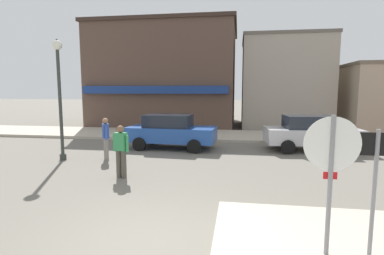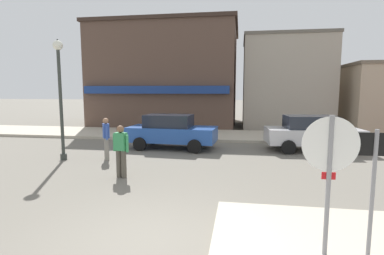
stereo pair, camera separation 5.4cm
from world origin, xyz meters
TOP-DOWN VIEW (x-y plane):
  - ground_plane at (0.00, 0.00)m, footprint 160.00×160.00m
  - kerb_far at (0.00, 12.46)m, footprint 80.00×4.00m
  - stop_sign at (2.77, -0.09)m, footprint 0.82×0.07m
  - one_way_sign at (3.40, -0.07)m, footprint 0.60×0.06m
  - lamp_post at (-5.23, 5.67)m, footprint 0.36×0.36m
  - parked_car_nearest at (-1.65, 8.58)m, footprint 4.10×2.08m
  - parked_car_second at (4.60, 9.03)m, footprint 4.13×2.14m
  - pedestrian_crossing_near at (-3.62, 6.01)m, footprint 0.38×0.52m
  - pedestrian_crossing_far at (-2.10, 3.78)m, footprint 0.56×0.30m
  - building_corner_shop at (-4.08, 18.66)m, footprint 10.52×8.91m
  - building_storefront_left_near at (4.59, 17.93)m, footprint 5.95×5.62m

SIDE VIEW (x-z plane):
  - ground_plane at x=0.00m, z-range 0.00..0.00m
  - kerb_far at x=0.00m, z-range 0.00..0.15m
  - parked_car_nearest at x=-1.65m, z-range 0.03..1.59m
  - parked_car_second at x=4.60m, z-range 0.03..1.59m
  - pedestrian_crossing_near at x=-3.62m, z-range 0.06..1.67m
  - pedestrian_crossing_far at x=-2.10m, z-range 0.06..1.67m
  - one_way_sign at x=3.40m, z-range 0.28..2.38m
  - stop_sign at x=2.77m, z-range 0.37..2.67m
  - lamp_post at x=-5.23m, z-range 0.69..5.23m
  - building_storefront_left_near at x=4.59m, z-range 0.00..6.39m
  - building_corner_shop at x=-4.08m, z-range 0.00..7.45m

